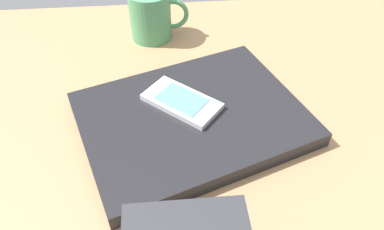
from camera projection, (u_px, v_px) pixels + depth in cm
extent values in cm
cube|color=#9E7751|center=(140.00, 137.00, 57.15)|extent=(120.00, 80.00, 3.00)
cube|color=black|center=(192.00, 119.00, 56.12)|extent=(38.78, 33.93, 2.50)
cube|color=silver|center=(182.00, 102.00, 56.35)|extent=(12.73, 12.15, 0.91)
cube|color=#5993E0|center=(182.00, 99.00, 55.98)|extent=(8.52, 8.26, 0.14)
cylinder|color=#4C9360|center=(150.00, 15.00, 71.64)|extent=(8.05, 8.05, 9.44)
torus|color=#4C9360|center=(173.00, 14.00, 71.92)|extent=(6.19, 0.90, 6.19)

